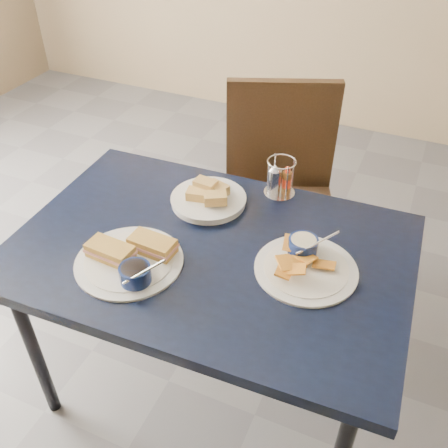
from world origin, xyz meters
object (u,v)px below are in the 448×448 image
at_px(plantain_plate, 304,261).
at_px(condiment_caddy, 279,180).
at_px(chair_far, 287,185).
at_px(bread_basket, 209,198).
at_px(dining_table, 210,262).
at_px(sandwich_plate, 131,258).

bearing_deg(plantain_plate, condiment_caddy, 120.39).
bearing_deg(plantain_plate, chair_far, 110.71).
xyz_separation_m(bread_basket, condiment_caddy, (0.20, 0.15, 0.04)).
bearing_deg(condiment_caddy, plantain_plate, -59.61).
distance_m(dining_table, condiment_caddy, 0.39).
bearing_deg(bread_basket, plantain_plate, -23.80).
distance_m(chair_far, bread_basket, 0.54).
height_order(chair_far, sandwich_plate, chair_far).
height_order(plantain_plate, bread_basket, plantain_plate).
xyz_separation_m(dining_table, condiment_caddy, (0.10, 0.36, 0.12)).
relative_size(sandwich_plate, plantain_plate, 1.08).
height_order(chair_far, plantain_plate, chair_far).
xyz_separation_m(sandwich_plate, condiment_caddy, (0.28, 0.52, 0.03)).
relative_size(chair_far, plantain_plate, 3.25).
xyz_separation_m(chair_far, sandwich_plate, (-0.23, -0.85, 0.21)).
bearing_deg(bread_basket, chair_far, 73.17).
bearing_deg(chair_far, bread_basket, -106.83).
distance_m(dining_table, plantain_plate, 0.30).
bearing_deg(plantain_plate, dining_table, -173.13).
height_order(sandwich_plate, bread_basket, sandwich_plate).
relative_size(dining_table, plantain_plate, 4.12).
relative_size(plantain_plate, bread_basket, 1.19).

